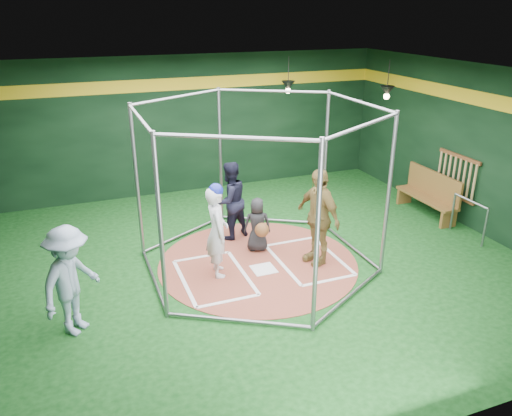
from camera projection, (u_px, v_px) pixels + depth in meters
name	position (u px, v px, depth m)	size (l,w,h in m)	color
room_shell	(258.00, 176.00, 8.93)	(10.10, 9.10, 3.53)	#0C3810
clay_disc	(258.00, 263.00, 9.57)	(3.80, 3.80, 0.01)	brown
home_plate	(264.00, 269.00, 9.31)	(0.43, 0.43, 0.01)	white
batter_box_left	(214.00, 277.00, 9.04)	(1.17, 1.77, 0.01)	white
batter_box_right	(308.00, 259.00, 9.67)	(1.17, 1.77, 0.01)	white
batting_cage	(258.00, 189.00, 9.01)	(4.05, 4.67, 3.00)	gray
bat_rack	(456.00, 176.00, 11.16)	(0.07, 1.25, 0.98)	brown
pendant_lamp_near	(288.00, 86.00, 12.39)	(0.34, 0.34, 0.90)	black
pendant_lamp_far	(387.00, 91.00, 11.61)	(0.34, 0.34, 0.90)	black
batter_figure	(217.00, 230.00, 8.86)	(0.47, 0.66, 1.75)	silver
visitor_leopard	(318.00, 217.00, 9.28)	(1.09, 0.45, 1.86)	#A48946
catcher_figure	(258.00, 225.00, 9.86)	(0.62, 0.64, 1.10)	black
umpire	(230.00, 201.00, 10.33)	(0.80, 0.63, 1.65)	black
bystander_blue	(71.00, 281.00, 7.27)	(1.11, 0.64, 1.72)	#8BA0B9
dugout_bench	(430.00, 193.00, 11.64)	(0.42, 1.78, 1.04)	brown
steel_railing	(469.00, 213.00, 10.43)	(0.05, 0.99, 0.85)	gray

